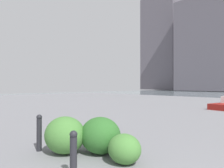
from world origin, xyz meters
TOP-DOWN VIEW (x-y plane):
  - building_annex at (25.15, -62.31)m, footprint 17.57×12.76m
  - building_highrise at (44.42, -67.07)m, footprint 14.04×11.18m
  - bollard_near at (3.09, -0.42)m, footprint 0.13×0.13m
  - bollard_mid at (4.93, -0.65)m, footprint 0.13×0.13m
  - shrub_low at (3.79, -1.59)m, footprint 0.98×0.88m
  - shrub_round at (2.98, -1.53)m, footprint 0.70×0.63m
  - shrub_wide at (4.35, -1.00)m, footprint 0.99×0.89m

SIDE VIEW (x-z plane):
  - shrub_round at x=2.98m, z-range 0.00..0.59m
  - shrub_low at x=3.79m, z-range 0.00..0.83m
  - bollard_near at x=3.09m, z-range 0.02..0.82m
  - shrub_wide at x=4.35m, z-range 0.00..0.84m
  - bollard_mid at x=4.93m, z-range 0.02..0.88m
  - building_annex at x=25.15m, z-range -1.03..28.21m
  - building_highrise at x=44.42m, z-range 0.00..34.42m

